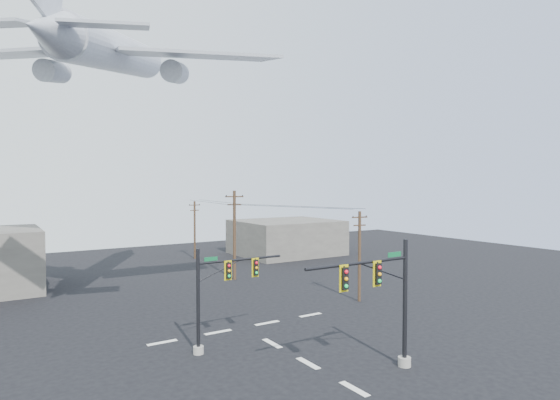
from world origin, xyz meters
TOP-DOWN VIEW (x-y plane):
  - ground at (0.00, 0.00)m, footprint 120.00×120.00m
  - lane_markings at (0.00, 5.33)m, footprint 14.00×21.20m
  - signal_mast_near at (2.88, 0.67)m, footprint 7.32×0.80m
  - signal_mast_far at (-3.50, 8.79)m, footprint 6.21×0.71m
  - utility_pole_a at (12.24, 13.23)m, footprint 1.60×0.28m
  - utility_pole_b at (7.16, 27.53)m, footprint 1.83×0.93m
  - utility_pole_c at (8.93, 43.23)m, footprint 1.64×0.27m
  - power_lines at (8.85, 28.03)m, footprint 6.69×30.01m
  - airliner at (-6.82, 20.58)m, footprint 23.26×25.44m
  - building_right at (22.00, 40.00)m, footprint 14.00×12.00m

SIDE VIEW (x-z plane):
  - ground at x=0.00m, z-range 0.00..0.00m
  - lane_markings at x=0.00m, z-range 0.01..0.01m
  - building_right at x=22.00m, z-range 0.00..5.00m
  - signal_mast_far at x=-3.50m, z-range 0.24..6.70m
  - signal_mast_near at x=2.88m, z-range 0.28..7.55m
  - utility_pole_a at x=12.24m, z-range 0.18..8.17m
  - utility_pole_c at x=8.93m, z-range 0.19..8.18m
  - utility_pole_b at x=7.16m, z-range 0.22..9.89m
  - power_lines at x=8.85m, z-range 8.17..8.20m
  - airliner at x=-6.82m, z-range 16.85..24.48m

